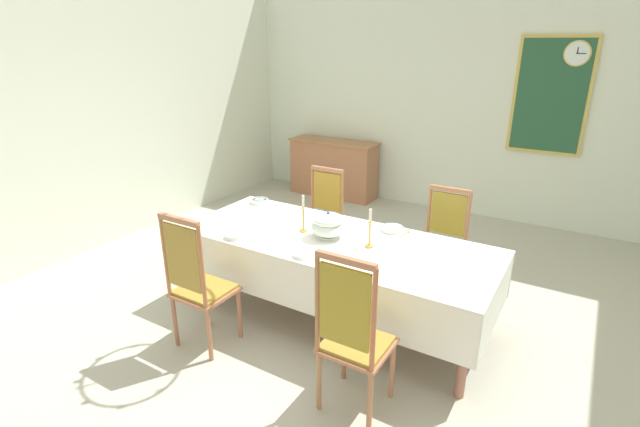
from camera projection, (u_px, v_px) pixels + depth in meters
ground at (335, 317)px, 4.33m from camera, size 6.49×6.81×0.04m
back_wall at (458, 87)px, 6.46m from camera, size 6.49×0.08×3.58m
left_wall at (85, 97)px, 5.29m from camera, size 0.08×6.81×3.58m
dining_table at (335, 247)px, 4.07m from camera, size 2.76×1.09×0.77m
tablecloth at (335, 251)px, 4.08m from camera, size 2.78×1.11×0.44m
chair_south_a at (198, 282)px, 3.69m from camera, size 0.44×0.42×1.18m
chair_north_a at (321, 215)px, 5.22m from camera, size 0.44×0.42×1.07m
chair_south_b at (353, 335)px, 3.01m from camera, size 0.44×0.42×1.21m
chair_north_b at (442, 240)px, 4.55m from camera, size 0.44×0.42×1.06m
soup_tureen at (328, 225)px, 4.04m from camera, size 0.31×0.31×0.24m
candlestick_west at (303, 217)px, 4.16m from camera, size 0.07×0.07×0.34m
candlestick_east at (370, 232)px, 3.84m from camera, size 0.07×0.07×0.34m
bowl_near_left at (236, 235)px, 4.07m from camera, size 0.20×0.20×0.04m
bowl_near_right at (393, 228)px, 4.20m from camera, size 0.19×0.19×0.05m
bowl_far_left at (302, 255)px, 3.71m from camera, size 0.15×0.15×0.03m
bowl_far_right at (260, 201)px, 4.93m from camera, size 0.18×0.18×0.05m
spoon_primary at (227, 233)px, 4.15m from camera, size 0.05×0.18×0.01m
spoon_secondary at (407, 232)px, 4.17m from camera, size 0.05×0.18×0.01m
sideboard at (334, 168)px, 7.54m from camera, size 1.44×0.48×0.90m
mounted_clock at (578, 53)px, 5.56m from camera, size 0.30×0.06×0.30m
framed_painting at (551, 96)px, 5.85m from camera, size 0.89×0.05×1.46m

